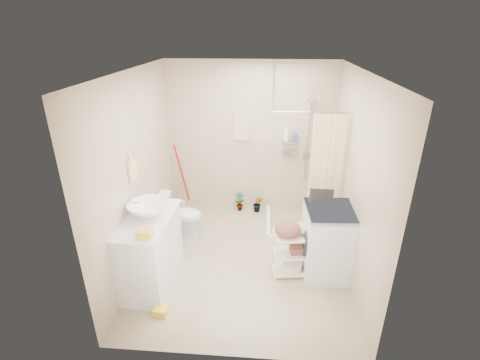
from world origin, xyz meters
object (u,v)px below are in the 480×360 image
object	(u,v)px
toilet	(180,215)
laundry_rack	(293,250)
washing_machine	(329,241)
vanity	(149,251)

from	to	relation	value
toilet	laundry_rack	bearing A→B (deg)	-111.67
washing_machine	laundry_rack	distance (m)	0.48
vanity	laundry_rack	bearing A→B (deg)	11.68
washing_machine	laundry_rack	size ratio (longest dim) A/B	1.32
toilet	laundry_rack	world-z (taller)	laundry_rack
laundry_rack	washing_machine	bearing A→B (deg)	0.94
toilet	laundry_rack	xyz separation A→B (m)	(1.71, -0.82, 0.01)
vanity	laundry_rack	distance (m)	1.87
toilet	washing_machine	xyz separation A→B (m)	(2.18, -0.75, 0.13)
toilet	washing_machine	world-z (taller)	washing_machine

